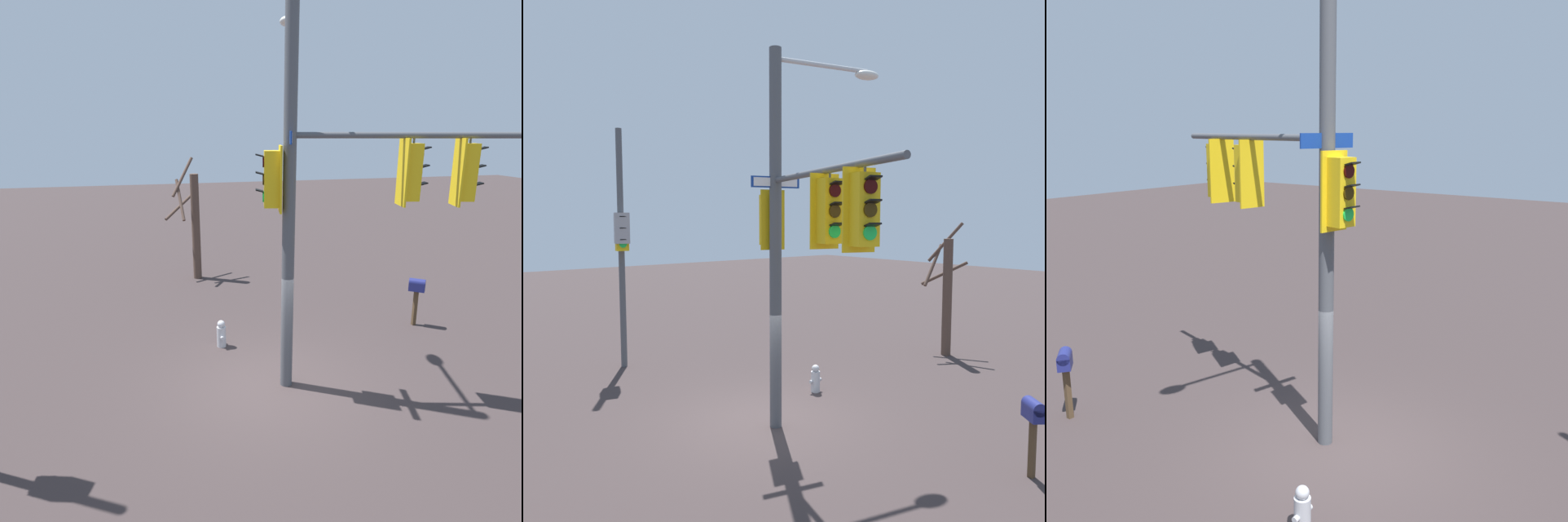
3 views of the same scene
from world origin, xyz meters
TOP-DOWN VIEW (x-y plane):
  - ground_plane at (0.00, 0.00)m, footprint 80.00×80.00m
  - main_signal_pole_assembly at (0.10, 1.26)m, footprint 3.71×5.00m
  - secondary_pole_assembly at (0.97, -5.96)m, footprint 0.55×0.75m
  - fire_hydrant at (-2.20, -0.70)m, footprint 0.38×0.24m
  - mailbox at (-2.22, 4.97)m, footprint 0.46×0.49m
  - bare_tree_behind_pole at (-8.18, -0.72)m, footprint 1.79×1.29m

SIDE VIEW (x-z plane):
  - ground_plane at x=0.00m, z-range 0.00..0.00m
  - fire_hydrant at x=-2.20m, z-range -0.02..0.71m
  - mailbox at x=-2.22m, z-range 0.40..1.81m
  - bare_tree_behind_pole at x=-8.18m, z-range -0.11..4.39m
  - secondary_pole_assembly at x=0.97m, z-range 0.35..7.66m
  - main_signal_pole_assembly at x=0.10m, z-range 0.53..8.66m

